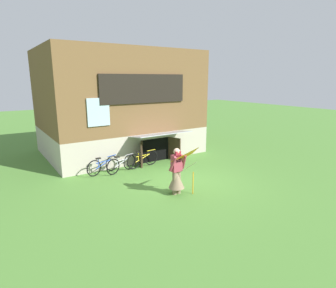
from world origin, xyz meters
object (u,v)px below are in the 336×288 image
(kite, at_px, (199,160))
(bicycle_silver, at_px, (121,164))
(person, at_px, (177,175))
(bicycle_yellow, at_px, (143,159))
(bicycle_blue, at_px, (103,165))

(kite, distance_m, bicycle_silver, 3.87)
(person, xyz_separation_m, bicycle_yellow, (0.47, 3.17, -0.30))
(person, xyz_separation_m, kite, (0.46, -0.56, 0.58))
(bicycle_silver, relative_size, bicycle_blue, 0.99)
(bicycle_blue, bearing_deg, bicycle_yellow, -19.76)
(person, bearing_deg, kite, -74.56)
(bicycle_yellow, xyz_separation_m, bicycle_silver, (-1.03, -0.10, -0.01))
(bicycle_silver, xyz_separation_m, bicycle_blue, (-0.69, 0.22, 0.00))
(person, xyz_separation_m, bicycle_silver, (-0.56, 3.07, -0.31))
(kite, bearing_deg, person, 129.18)
(kite, bearing_deg, bicycle_yellow, 89.74)
(kite, relative_size, bicycle_silver, 1.02)
(person, height_order, bicycle_blue, person)
(bicycle_yellow, xyz_separation_m, bicycle_blue, (-1.72, 0.12, -0.01))
(person, height_order, kite, person)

